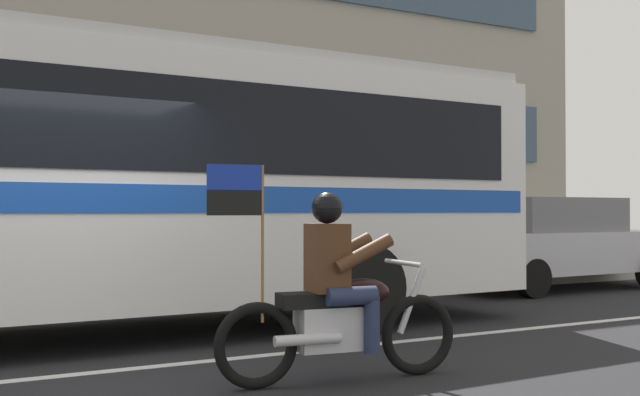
# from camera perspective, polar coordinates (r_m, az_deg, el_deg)

# --- Properties ---
(ground_plane) EXTENTS (60.00, 60.00, 0.00)m
(ground_plane) POSITION_cam_1_polar(r_m,az_deg,el_deg) (7.62, -18.60, -11.58)
(ground_plane) COLOR black
(sidewalk_curb) EXTENTS (28.00, 3.80, 0.15)m
(sidewalk_curb) POSITION_cam_1_polar(r_m,az_deg,el_deg) (12.61, -22.81, -6.97)
(sidewalk_curb) COLOR #B7B2A8
(sidewalk_curb) RESTS_ON ground_plane
(lane_center_stripe) EXTENTS (26.60, 0.14, 0.01)m
(lane_center_stripe) POSITION_cam_1_polar(r_m,az_deg,el_deg) (7.04, -17.70, -12.44)
(lane_center_stripe) COLOR silver
(lane_center_stripe) RESTS_ON ground_plane
(transit_bus) EXTENTS (11.39, 2.89, 3.22)m
(transit_bus) POSITION_cam_1_polar(r_m,az_deg,el_deg) (8.71, -18.88, 2.20)
(transit_bus) COLOR white
(transit_bus) RESTS_ON ground_plane
(motorcycle_with_rider) EXTENTS (2.18, 0.67, 1.78)m
(motorcycle_with_rider) POSITION_cam_1_polar(r_m,az_deg,el_deg) (6.34, 1.34, -7.71)
(motorcycle_with_rider) COLOR black
(motorcycle_with_rider) RESTS_ON ground_plane
(parked_hatchback_downstreet) EXTENTS (4.74, 1.95, 1.64)m
(parked_hatchback_downstreet) POSITION_cam_1_polar(r_m,az_deg,el_deg) (14.38, 17.22, -3.15)
(parked_hatchback_downstreet) COLOR silver
(parked_hatchback_downstreet) RESTS_ON ground_plane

